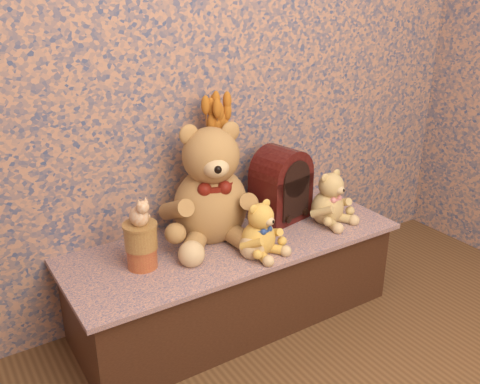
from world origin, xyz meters
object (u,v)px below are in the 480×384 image
object	(u,v)px
cathedral_radio	(281,184)
cat_figurine	(138,210)
teddy_small	(328,195)
biscuit_tin_lower	(142,257)
ceramic_vase	(219,205)
teddy_large	(210,177)
teddy_medium	(259,226)

from	to	relation	value
cathedral_radio	cat_figurine	world-z (taller)	cathedral_radio
teddy_small	cat_figurine	world-z (taller)	cat_figurine
biscuit_tin_lower	cat_figurine	xyz separation A→B (m)	(0.00, 0.00, 0.20)
ceramic_vase	cat_figurine	xyz separation A→B (m)	(-0.43, -0.15, 0.13)
teddy_small	cathedral_radio	size ratio (longest dim) A/B	0.77
teddy_large	cathedral_radio	world-z (taller)	teddy_large
teddy_large	teddy_medium	distance (m)	0.29
ceramic_vase	cat_figurine	bearing A→B (deg)	-160.99
cathedral_radio	biscuit_tin_lower	xyz separation A→B (m)	(-0.71, -0.07, -0.13)
ceramic_vase	teddy_small	bearing A→B (deg)	-26.01
teddy_medium	teddy_small	world-z (taller)	teddy_small
teddy_small	cat_figurine	distance (m)	0.88
cathedral_radio	cat_figurine	size ratio (longest dim) A/B	2.91
biscuit_tin_lower	ceramic_vase	bearing A→B (deg)	19.01
cathedral_radio	cat_figurine	xyz separation A→B (m)	(-0.71, -0.07, 0.07)
ceramic_vase	teddy_large	bearing A→B (deg)	-141.06
teddy_medium	cathedral_radio	xyz separation A→B (m)	(0.27, 0.22, 0.05)
ceramic_vase	biscuit_tin_lower	world-z (taller)	ceramic_vase
teddy_large	cathedral_radio	xyz separation A→B (m)	(0.36, -0.01, -0.10)
teddy_medium	cat_figurine	bearing A→B (deg)	146.85
teddy_medium	biscuit_tin_lower	world-z (taller)	teddy_medium
biscuit_tin_lower	cathedral_radio	bearing A→B (deg)	5.96
ceramic_vase	cathedral_radio	bearing A→B (deg)	-14.34
teddy_small	biscuit_tin_lower	distance (m)	0.88
teddy_medium	cat_figurine	size ratio (longest dim) A/B	2.06
teddy_large	ceramic_vase	distance (m)	0.19
teddy_small	ceramic_vase	xyz separation A→B (m)	(-0.44, 0.22, -0.02)
teddy_medium	cathedral_radio	distance (m)	0.35
cathedral_radio	ceramic_vase	size ratio (longest dim) A/B	1.60
teddy_medium	teddy_large	bearing A→B (deg)	95.11
teddy_small	biscuit_tin_lower	world-z (taller)	teddy_small
teddy_large	cathedral_radio	size ratio (longest dim) A/B	1.59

